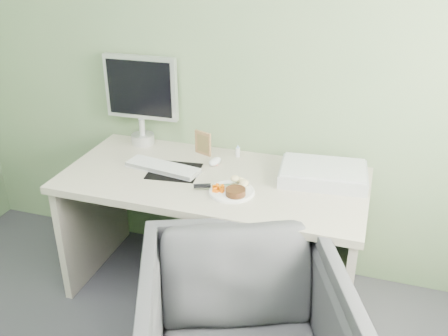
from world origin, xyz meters
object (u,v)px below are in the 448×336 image
(plate, at_px, (232,192))
(monitor, at_px, (141,95))
(scanner, at_px, (323,174))
(desk, at_px, (213,207))

(plate, height_order, monitor, monitor)
(plate, distance_m, scanner, 0.49)
(desk, xyz_separation_m, plate, (0.14, -0.13, 0.19))
(desk, height_order, monitor, monitor)
(desk, bearing_deg, plate, -42.65)
(scanner, height_order, monitor, monitor)
(monitor, bearing_deg, scanner, -10.69)
(scanner, distance_m, monitor, 1.15)
(plate, bearing_deg, monitor, 147.25)
(scanner, bearing_deg, plate, -151.86)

